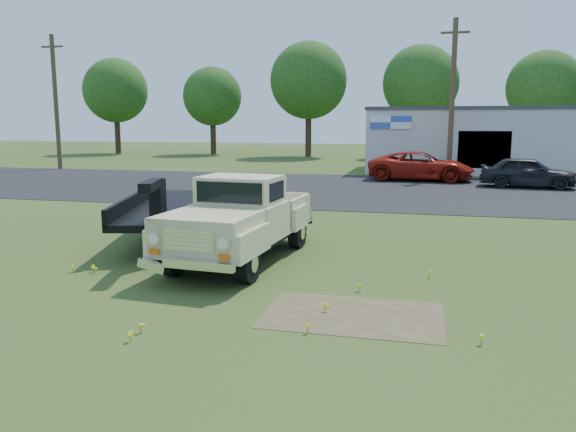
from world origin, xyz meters
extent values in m
plane|color=#2E4917|center=(0.00, 0.00, 0.00)|extent=(140.00, 140.00, 0.00)
cube|color=black|center=(0.00, 15.00, 0.00)|extent=(90.00, 14.00, 0.02)
cube|color=#4E4329|center=(1.50, -3.00, 0.00)|extent=(3.00, 2.00, 0.01)
cube|color=#4E4329|center=(-2.00, 3.50, 0.00)|extent=(2.20, 1.60, 0.01)
cube|color=beige|center=(6.00, 27.00, 2.00)|extent=(14.00, 8.00, 4.00)
cube|color=#3F3F44|center=(6.00, 27.00, 4.05)|extent=(14.20, 8.20, 0.20)
cube|color=black|center=(6.00, 23.05, 1.60)|extent=(3.00, 0.10, 2.20)
cube|color=white|center=(0.50, 22.95, 3.20)|extent=(2.50, 0.08, 0.80)
cylinder|color=#3F2E1D|center=(-22.00, 22.00, 4.50)|extent=(0.30, 0.30, 9.00)
cube|color=#3F2E1D|center=(-22.00, 22.00, 8.20)|extent=(1.60, 0.12, 0.12)
cylinder|color=#3F2E1D|center=(4.00, 22.00, 4.50)|extent=(0.30, 0.30, 9.00)
cube|color=#3F2E1D|center=(4.00, 22.00, 8.20)|extent=(1.60, 0.12, 0.12)
cylinder|color=#39261A|center=(-28.00, 40.00, 1.80)|extent=(0.56, 0.56, 3.60)
sphere|color=#1D4112|center=(-28.00, 40.00, 6.32)|extent=(6.40, 6.40, 6.40)
cylinder|color=#39261A|center=(-18.00, 41.00, 1.62)|extent=(0.56, 0.56, 3.24)
sphere|color=#1D4112|center=(-18.00, 41.00, 5.69)|extent=(5.76, 5.76, 5.76)
cylinder|color=#39261A|center=(-8.00, 39.50, 1.98)|extent=(0.56, 0.56, 3.96)
sphere|color=#1D4112|center=(-8.00, 39.50, 6.95)|extent=(7.04, 7.04, 7.04)
cylinder|color=#39261A|center=(2.00, 40.50, 1.89)|extent=(0.56, 0.56, 3.78)
sphere|color=#1D4112|center=(2.00, 40.50, 6.64)|extent=(6.72, 6.72, 6.72)
cylinder|color=#39261A|center=(12.00, 39.00, 1.71)|extent=(0.56, 0.56, 3.42)
sphere|color=#1D4112|center=(12.00, 39.00, 6.00)|extent=(6.08, 6.08, 6.08)
imported|color=#9C190E|center=(2.40, 19.82, 0.79)|extent=(5.83, 2.90, 1.59)
imported|color=black|center=(7.58, 17.60, 0.77)|extent=(4.67, 2.31, 1.53)
camera|label=1|loc=(2.57, -12.14, 3.27)|focal=35.00mm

